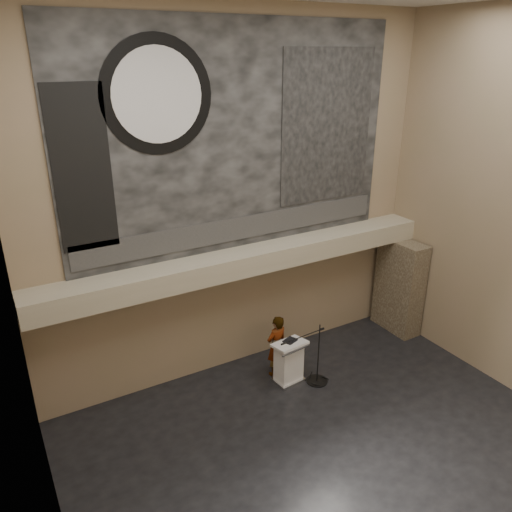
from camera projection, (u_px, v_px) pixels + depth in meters
floor at (336, 457)px, 9.95m from camera, size 10.00×10.00×0.00m
wall_back at (239, 203)px, 11.55m from camera, size 10.00×0.02×8.50m
wall_left at (30, 341)px, 6.04m from camera, size 0.02×8.00×8.50m
soffit at (248, 260)px, 11.72m from camera, size 10.00×0.80×0.50m
sprinkler_left at (186, 287)px, 11.05m from camera, size 0.04×0.04×0.06m
sprinkler_right at (314, 257)px, 12.66m from camera, size 0.04×0.04×0.06m
banner at (239, 140)px, 10.97m from camera, size 8.00×0.05×5.00m
banner_text_strip at (241, 228)px, 11.72m from camera, size 7.76×0.02×0.55m
banner_clock_rim at (158, 96)px, 9.73m from camera, size 2.30×0.02×2.30m
banner_clock_face at (158, 96)px, 9.71m from camera, size 1.84×0.02×1.84m
banner_building_print at (327, 127)px, 12.00m from camera, size 2.60×0.02×3.60m
banner_brick_print at (82, 170)px, 9.49m from camera, size 1.10×0.02×3.20m
stone_pier at (399, 286)px, 14.11m from camera, size 0.60×1.40×2.70m
lectern at (289, 362)px, 12.04m from camera, size 0.83×0.63×1.14m
binder at (290, 341)px, 11.87m from camera, size 0.37×0.34×0.04m
papers at (285, 345)px, 11.74m from camera, size 0.23×0.30×0.00m
speaker_person at (277, 346)px, 12.23m from camera, size 0.64×0.48×1.62m
mic_stand at (316, 374)px, 12.13m from camera, size 1.37×0.52×1.59m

